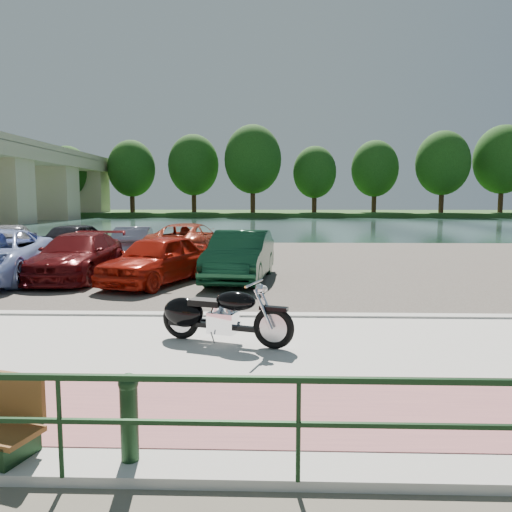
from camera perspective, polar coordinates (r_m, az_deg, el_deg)
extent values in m
plane|color=#595447|center=(8.31, 3.35, -10.66)|extent=(200.00, 200.00, 0.00)
cube|color=#BAB7AF|center=(7.35, 3.57, -12.58)|extent=(60.00, 6.00, 0.10)
cube|color=#8F5057|center=(5.93, 4.03, -16.81)|extent=(60.00, 2.00, 0.01)
cube|color=#BAB7AF|center=(10.22, 3.06, -6.99)|extent=(60.00, 0.30, 0.14)
cube|color=#3C3731|center=(19.10, 2.49, -0.85)|extent=(60.00, 18.00, 0.04)
cube|color=#182C27|center=(48.00, 2.10, 3.53)|extent=(120.00, 40.00, 0.00)
cube|color=#1E4719|center=(79.97, 1.99, 4.91)|extent=(120.00, 24.00, 0.60)
cube|color=#C7B68A|center=(67.89, -22.50, 6.94)|extent=(6.00, 4.00, 7.20)
cube|color=#C7B68A|center=(78.99, -18.90, 6.94)|extent=(6.00, 4.00, 7.20)
cylinder|color=black|center=(4.72, -21.51, -17.68)|extent=(0.04, 0.04, 0.90)
cylinder|color=black|center=(4.38, 4.86, -19.20)|extent=(0.04, 0.04, 0.90)
cube|color=black|center=(4.21, 4.92, -13.92)|extent=(24.00, 0.05, 0.05)
cube|color=black|center=(4.36, 4.87, -18.61)|extent=(24.00, 0.04, 0.04)
cylinder|color=black|center=(4.86, -14.28, -18.00)|extent=(0.16, 0.16, 0.70)
sphere|color=black|center=(4.72, -14.40, -13.90)|extent=(0.18, 0.18, 0.18)
cylinder|color=#3C2315|center=(78.42, -20.62, 6.33)|extent=(0.70, 0.70, 4.50)
ellipsoid|color=#18390F|center=(78.52, -20.73, 8.96)|extent=(6.30, 6.30, 7.56)
cylinder|color=#3C2315|center=(76.81, -13.96, 6.73)|extent=(0.70, 0.70, 4.95)
ellipsoid|color=#18390F|center=(76.94, -14.05, 9.68)|extent=(6.93, 6.93, 8.32)
cylinder|color=#3C2315|center=(76.26, -7.11, 7.04)|extent=(0.70, 0.70, 5.40)
ellipsoid|color=#18390F|center=(76.43, -7.16, 10.28)|extent=(7.56, 7.56, 9.07)
cylinder|color=#3C2315|center=(72.60, -0.37, 7.30)|extent=(0.70, 0.70, 5.85)
ellipsoid|color=#18390F|center=(72.82, -0.37, 10.99)|extent=(8.19, 8.19, 9.83)
cylinder|color=#3C2315|center=(74.20, 6.68, 6.72)|extent=(0.70, 0.70, 4.50)
ellipsoid|color=#18390F|center=(74.31, 6.72, 9.49)|extent=(6.30, 6.30, 7.56)
cylinder|color=#3C2315|center=(76.87, 13.34, 6.75)|extent=(0.70, 0.70, 4.95)
ellipsoid|color=#18390F|center=(77.00, 13.42, 9.69)|extent=(6.93, 6.93, 8.32)
cylinder|color=#3C2315|center=(76.48, 20.44, 6.69)|extent=(0.70, 0.70, 5.40)
ellipsoid|color=#18390F|center=(76.65, 20.57, 9.91)|extent=(7.56, 7.56, 9.07)
cylinder|color=#3C2315|center=(81.07, 26.20, 6.55)|extent=(0.70, 0.70, 5.85)
ellipsoid|color=#18390F|center=(81.27, 26.37, 9.85)|extent=(8.19, 8.19, 9.83)
torus|color=black|center=(7.93, 2.03, -8.20)|extent=(0.68, 0.33, 0.68)
torus|color=black|center=(8.58, -8.57, -7.14)|extent=(0.68, 0.33, 0.68)
cylinder|color=#B2B2B7|center=(7.93, 2.03, -8.20)|extent=(0.46, 0.20, 0.46)
cylinder|color=#B2B2B7|center=(8.58, -8.57, -7.14)|extent=(0.46, 0.20, 0.46)
cylinder|color=silver|center=(7.81, 0.83, -6.12)|extent=(0.32, 0.15, 0.63)
cylinder|color=silver|center=(7.99, 1.31, -5.83)|extent=(0.32, 0.15, 0.63)
cylinder|color=silver|center=(7.89, -0.23, -3.14)|extent=(0.27, 0.72, 0.04)
sphere|color=silver|center=(7.87, 0.46, -3.75)|extent=(0.20, 0.20, 0.16)
sphere|color=silver|center=(7.85, 0.94, -3.78)|extent=(0.14, 0.14, 0.11)
cube|color=black|center=(7.86, 2.04, -6.01)|extent=(0.47, 0.28, 0.06)
cube|color=black|center=(8.23, -3.48, -8.08)|extent=(1.17, 0.48, 0.08)
cube|color=silver|center=(8.24, -3.81, -7.58)|extent=(0.53, 0.45, 0.34)
cylinder|color=silver|center=(8.15, -3.17, -6.28)|extent=(0.29, 0.25, 0.27)
cylinder|color=silver|center=(8.23, -4.45, -6.16)|extent=(0.29, 0.25, 0.27)
ellipsoid|color=black|center=(8.06, -2.33, -5.18)|extent=(0.76, 0.56, 0.32)
cube|color=black|center=(8.29, -5.72, -5.30)|extent=(0.61, 0.44, 0.10)
ellipsoid|color=black|center=(8.53, -8.28, -6.39)|extent=(0.80, 0.55, 0.50)
cube|color=black|center=(8.57, -8.57, -6.81)|extent=(0.44, 0.30, 0.30)
cylinder|color=silver|center=(8.53, -5.21, -8.00)|extent=(1.07, 0.44, 0.09)
cylinder|color=silver|center=(8.51, -5.21, -7.47)|extent=(1.07, 0.44, 0.09)
cylinder|color=#B2B2B7|center=(8.17, -4.97, -9.29)|extent=(0.07, 0.14, 0.22)
cube|color=black|center=(5.26, -25.28, -19.30)|extent=(0.19, 0.45, 0.22)
imported|color=#570C0E|center=(16.12, -19.72, -0.03)|extent=(2.00, 4.79, 1.38)
imported|color=#A6180B|center=(14.54, -11.30, -0.38)|extent=(2.99, 4.47, 1.41)
imported|color=#0E3620|center=(14.84, -1.82, 0.02)|extent=(2.03, 4.65, 1.49)
imported|color=gray|center=(22.72, -26.29, 1.49)|extent=(3.51, 5.23, 1.41)
imported|color=black|center=(22.26, -19.60, 1.77)|extent=(2.25, 4.49, 1.47)
imported|color=slate|center=(21.46, -13.65, 1.57)|extent=(1.84, 4.08, 1.30)
imported|color=#A1321A|center=(20.82, -7.70, 1.77)|extent=(3.04, 5.48, 1.45)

